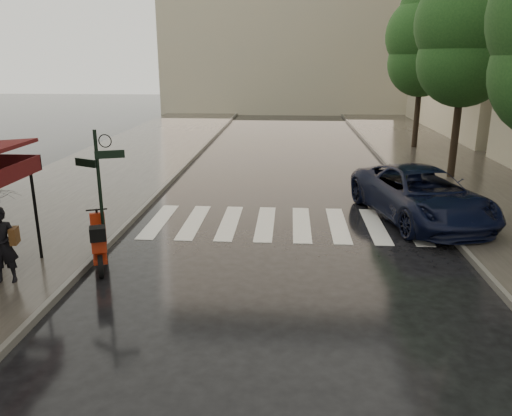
# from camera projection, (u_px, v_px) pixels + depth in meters

# --- Properties ---
(ground) EXTENTS (120.00, 120.00, 0.00)m
(ground) POSITION_uv_depth(u_px,v_px,m) (112.00, 326.00, 8.94)
(ground) COLOR black
(ground) RESTS_ON ground
(sidewalk_near) EXTENTS (6.00, 60.00, 0.12)m
(sidewalk_near) POSITION_uv_depth(u_px,v_px,m) (105.00, 173.00, 20.68)
(sidewalk_near) COLOR #38332D
(sidewalk_near) RESTS_ON ground
(sidewalk_far) EXTENTS (5.50, 60.00, 0.12)m
(sidewalk_far) POSITION_uv_depth(u_px,v_px,m) (470.00, 178.00, 19.73)
(sidewalk_far) COLOR #38332D
(sidewalk_far) RESTS_ON ground
(curb_near) EXTENTS (0.12, 60.00, 0.16)m
(curb_near) POSITION_uv_depth(u_px,v_px,m) (178.00, 174.00, 20.48)
(curb_near) COLOR #595651
(curb_near) RESTS_ON ground
(curb_far) EXTENTS (0.12, 60.00, 0.16)m
(curb_far) POSITION_uv_depth(u_px,v_px,m) (398.00, 177.00, 19.90)
(curb_far) COLOR #595651
(curb_far) RESTS_ON ground
(crosswalk) EXTENTS (7.85, 3.20, 0.01)m
(crosswalk) POSITION_uv_depth(u_px,v_px,m) (283.00, 224.00, 14.48)
(crosswalk) COLOR silver
(crosswalk) RESTS_ON ground
(signpost) EXTENTS (1.17, 0.29, 3.10)m
(signpost) POSITION_uv_depth(u_px,v_px,m) (100.00, 185.00, 11.36)
(signpost) COLOR black
(signpost) RESTS_ON ground
(tree_mid) EXTENTS (3.80, 3.80, 8.34)m
(tree_mid) POSITION_uv_depth(u_px,v_px,m) (467.00, 30.00, 18.19)
(tree_mid) COLOR black
(tree_mid) RESTS_ON sidewalk_far
(tree_far) EXTENTS (3.80, 3.80, 8.16)m
(tree_far) POSITION_uv_depth(u_px,v_px,m) (424.00, 41.00, 24.90)
(tree_far) COLOR black
(tree_far) RESTS_ON sidewalk_far
(scooter) EXTENTS (0.90, 1.74, 1.20)m
(scooter) POSITION_uv_depth(u_px,v_px,m) (99.00, 244.00, 11.33)
(scooter) COLOR black
(scooter) RESTS_ON ground
(parked_car) EXTENTS (3.82, 5.96, 1.53)m
(parked_car) POSITION_uv_depth(u_px,v_px,m) (421.00, 195.00, 14.67)
(parked_car) COLOR black
(parked_car) RESTS_ON ground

